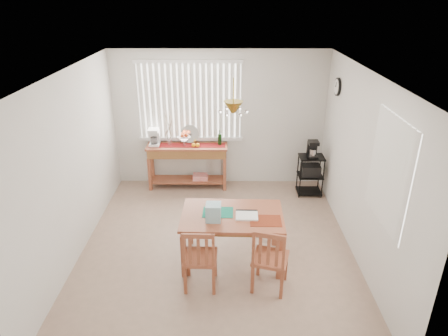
{
  "coord_description": "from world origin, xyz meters",
  "views": [
    {
      "loc": [
        0.13,
        -5.03,
        3.55
      ],
      "look_at": [
        0.1,
        0.55,
        1.05
      ],
      "focal_mm": 32.0,
      "sensor_mm": 36.0,
      "label": 1
    }
  ],
  "objects_px": {
    "wire_cart": "(310,172)",
    "dining_table": "(232,220)",
    "chair_left": "(200,258)",
    "chair_right": "(270,259)",
    "sideboard": "(188,156)",
    "cart_items": "(312,149)"
  },
  "relations": [
    {
      "from": "wire_cart",
      "to": "dining_table",
      "type": "relative_size",
      "value": 0.54
    },
    {
      "from": "chair_left",
      "to": "chair_right",
      "type": "xyz_separation_m",
      "value": [
        0.88,
        -0.03,
        0.01
      ]
    },
    {
      "from": "sideboard",
      "to": "chair_left",
      "type": "relative_size",
      "value": 1.68
    },
    {
      "from": "dining_table",
      "to": "chair_left",
      "type": "bearing_deg",
      "value": -125.45
    },
    {
      "from": "wire_cart",
      "to": "cart_items",
      "type": "distance_m",
      "value": 0.45
    },
    {
      "from": "cart_items",
      "to": "dining_table",
      "type": "distance_m",
      "value": 2.54
    },
    {
      "from": "chair_left",
      "to": "chair_right",
      "type": "relative_size",
      "value": 0.98
    },
    {
      "from": "dining_table",
      "to": "chair_right",
      "type": "relative_size",
      "value": 1.52
    },
    {
      "from": "sideboard",
      "to": "dining_table",
      "type": "distance_m",
      "value": 2.47
    },
    {
      "from": "cart_items",
      "to": "chair_left",
      "type": "xyz_separation_m",
      "value": [
        -1.89,
        -2.62,
        -0.46
      ]
    },
    {
      "from": "wire_cart",
      "to": "chair_left",
      "type": "xyz_separation_m",
      "value": [
        -1.89,
        -2.62,
        -0.01
      ]
    },
    {
      "from": "sideboard",
      "to": "wire_cart",
      "type": "xyz_separation_m",
      "value": [
        2.3,
        -0.3,
        -0.19
      ]
    },
    {
      "from": "wire_cart",
      "to": "chair_left",
      "type": "height_order",
      "value": "chair_left"
    },
    {
      "from": "sideboard",
      "to": "cart_items",
      "type": "xyz_separation_m",
      "value": [
        2.3,
        -0.29,
        0.26
      ]
    },
    {
      "from": "wire_cart",
      "to": "chair_left",
      "type": "distance_m",
      "value": 3.23
    },
    {
      "from": "sideboard",
      "to": "wire_cart",
      "type": "height_order",
      "value": "sideboard"
    },
    {
      "from": "chair_left",
      "to": "chair_right",
      "type": "distance_m",
      "value": 0.88
    },
    {
      "from": "wire_cart",
      "to": "cart_items",
      "type": "height_order",
      "value": "cart_items"
    },
    {
      "from": "dining_table",
      "to": "sideboard",
      "type": "bearing_deg",
      "value": 109.3
    },
    {
      "from": "sideboard",
      "to": "dining_table",
      "type": "xyz_separation_m",
      "value": [
        0.82,
        -2.33,
        0.01
      ]
    },
    {
      "from": "cart_items",
      "to": "sideboard",
      "type": "bearing_deg",
      "value": 172.83
    },
    {
      "from": "cart_items",
      "to": "chair_left",
      "type": "distance_m",
      "value": 3.27
    }
  ]
}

